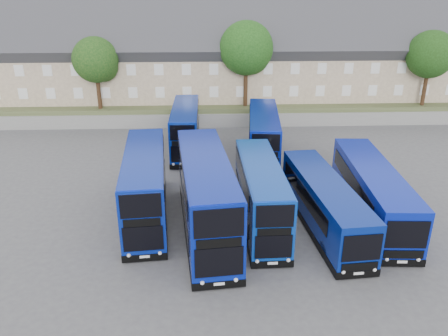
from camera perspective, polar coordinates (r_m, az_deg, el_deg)
ground at (r=26.54m, az=3.24°, el=-9.81°), size 120.00×120.00×0.00m
retaining_wall at (r=48.31m, az=0.54°, el=6.24°), size 70.00×0.40×1.50m
earth_bank at (r=57.92m, az=0.03°, el=9.21°), size 80.00×20.00×2.00m
terrace_row at (r=53.18m, az=3.56°, el=14.13°), size 60.00×10.40×11.20m
dd_front_left at (r=28.97m, az=-10.21°, el=-2.42°), size 3.53×11.22×4.39m
dd_front_mid at (r=26.71m, az=-2.36°, el=-3.79°), size 3.95×12.26×4.79m
dd_front_right at (r=27.77m, az=4.79°, el=-3.63°), size 2.54×10.24×4.05m
dd_rear_left at (r=41.01m, az=-5.05°, el=5.06°), size 2.41×10.34×4.10m
dd_rear_right at (r=38.46m, az=5.15°, el=4.01°), size 3.51×10.91×4.26m
coach_east_a at (r=28.29m, az=12.90°, el=-4.67°), size 3.36×11.59×3.13m
coach_east_b at (r=30.51m, az=18.74°, el=-3.04°), size 3.34×12.45×3.37m
tree_west at (r=49.32m, az=-16.24°, el=13.21°), size 4.80×4.80×7.65m
tree_mid at (r=48.56m, az=3.10°, el=15.12°), size 5.76×5.76×9.18m
tree_east at (r=53.87m, az=25.43°, el=13.06°), size 5.12×5.12×8.16m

